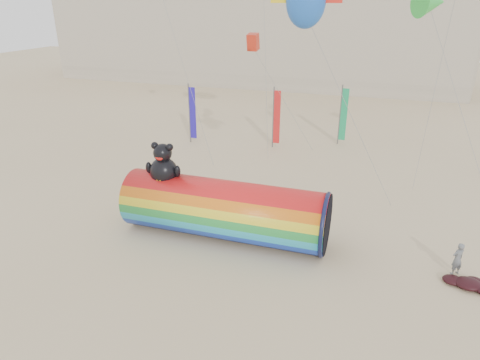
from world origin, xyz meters
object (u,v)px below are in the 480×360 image
(kite_handler, at_px, (457,259))
(fabric_bundle, at_px, (473,285))
(hotel_building, at_px, (254,10))
(windsock_assembly, at_px, (224,208))

(kite_handler, height_order, fabric_bundle, kite_handler)
(kite_handler, bearing_deg, hotel_building, -99.16)
(fabric_bundle, bearing_deg, hotel_building, 117.15)
(hotel_building, relative_size, fabric_bundle, 23.06)
(hotel_building, xyz_separation_m, windsock_assembly, (12.34, -46.65, -8.66))
(hotel_building, distance_m, kite_handler, 53.14)
(hotel_building, distance_m, fabric_bundle, 54.34)
(hotel_building, height_order, windsock_assembly, hotel_building)
(hotel_building, bearing_deg, fabric_bundle, -62.85)
(hotel_building, distance_m, windsock_assembly, 49.02)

